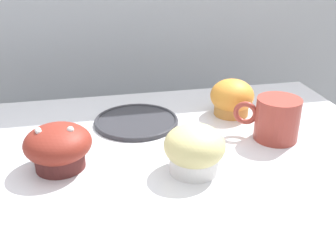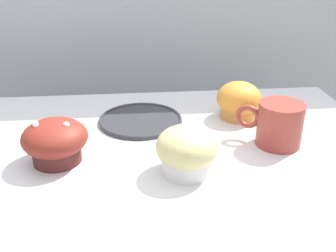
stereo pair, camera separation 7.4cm
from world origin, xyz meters
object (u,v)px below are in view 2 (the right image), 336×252
muffin_front_center (240,101)px  serving_plate (142,120)px  muffin_back_left (189,151)px  coffee_cup (281,123)px  muffin_back_right (57,141)px

muffin_front_center → serving_plate: bearing=-178.9°
muffin_back_left → coffee_cup: coffee_cup is taller
muffin_front_center → muffin_back_left: muffin_back_left is taller
muffin_front_center → coffee_cup: bearing=-72.0°
muffin_front_center → muffin_back_right: (-0.37, -0.16, 0.00)m
muffin_back_left → muffin_back_right: (-0.23, 0.06, -0.00)m
muffin_front_center → muffin_back_right: 0.41m
coffee_cup → muffin_back_left: bearing=-156.0°
muffin_back_left → muffin_back_right: bearing=165.5°
muffin_back_right → muffin_front_center: bearing=23.0°
muffin_back_left → coffee_cup: (0.19, 0.08, 0.00)m
serving_plate → coffee_cup: bearing=-26.2°
muffin_back_left → serving_plate: 0.23m
muffin_front_center → muffin_back_right: bearing=-157.0°
muffin_back_right → coffee_cup: (0.42, 0.03, 0.00)m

